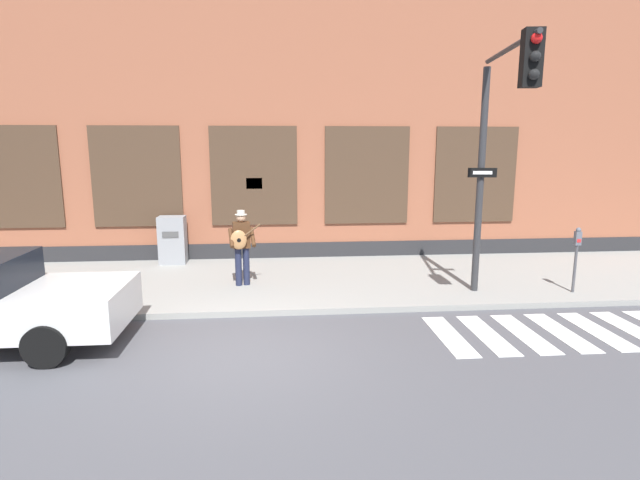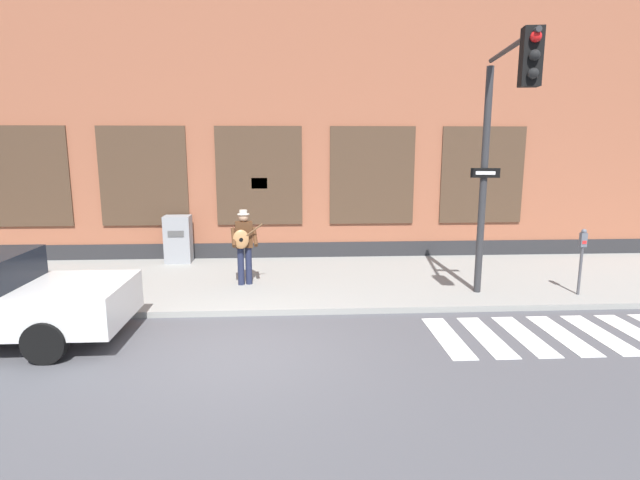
{
  "view_description": "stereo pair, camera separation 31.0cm",
  "coord_description": "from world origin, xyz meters",
  "px_view_note": "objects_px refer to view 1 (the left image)",
  "views": [
    {
      "loc": [
        0.59,
        -7.47,
        3.28
      ],
      "look_at": [
        1.45,
        2.16,
        1.45
      ],
      "focal_mm": 28.0,
      "sensor_mm": 36.0,
      "label": 1
    },
    {
      "loc": [
        0.9,
        -7.49,
        3.28
      ],
      "look_at": [
        1.45,
        2.16,
        1.45
      ],
      "focal_mm": 28.0,
      "sensor_mm": 36.0,
      "label": 2
    }
  ],
  "objects_px": {
    "traffic_light": "(499,131)",
    "parking_meter": "(577,250)",
    "busker": "(241,243)",
    "utility_box": "(173,240)"
  },
  "relations": [
    {
      "from": "traffic_light",
      "to": "utility_box",
      "type": "relative_size",
      "value": 3.83
    },
    {
      "from": "traffic_light",
      "to": "parking_meter",
      "type": "relative_size",
      "value": 3.44
    },
    {
      "from": "busker",
      "to": "parking_meter",
      "type": "xyz_separation_m",
      "value": [
        7.25,
        -1.19,
        -0.04
      ]
    },
    {
      "from": "traffic_light",
      "to": "parking_meter",
      "type": "xyz_separation_m",
      "value": [
        2.26,
        0.77,
        -2.48
      ]
    },
    {
      "from": "traffic_light",
      "to": "utility_box",
      "type": "bearing_deg",
      "value": 148.24
    },
    {
      "from": "busker",
      "to": "utility_box",
      "type": "height_order",
      "value": "busker"
    },
    {
      "from": "traffic_light",
      "to": "busker",
      "type": "bearing_deg",
      "value": 158.66
    },
    {
      "from": "busker",
      "to": "utility_box",
      "type": "distance_m",
      "value": 3.14
    },
    {
      "from": "traffic_light",
      "to": "utility_box",
      "type": "distance_m",
      "value": 8.7
    },
    {
      "from": "parking_meter",
      "to": "utility_box",
      "type": "xyz_separation_m",
      "value": [
        -9.27,
        3.57,
        -0.3
      ]
    }
  ]
}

